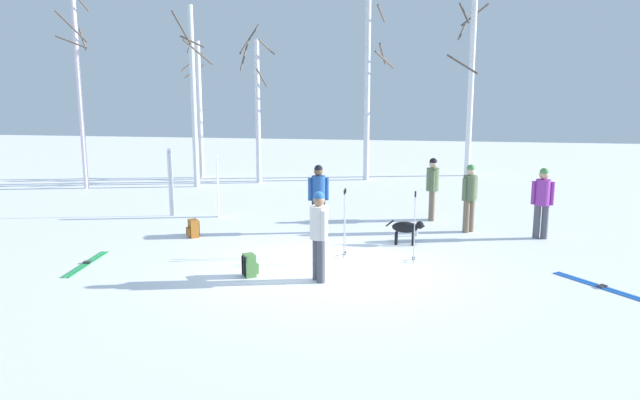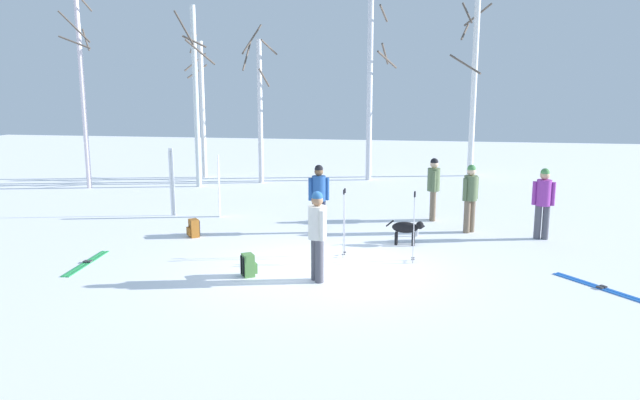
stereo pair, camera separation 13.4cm
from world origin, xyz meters
name	(u,v)px [view 1 (the left image)]	position (x,y,z in m)	size (l,w,h in m)	color
ground_plane	(327,268)	(0.00, 0.00, 0.00)	(60.00, 60.00, 0.00)	white
person_0	(542,198)	(4.71, 3.24, 0.98)	(0.52, 0.34, 1.72)	#4C4C56
person_1	(432,185)	(2.17, 4.88, 0.98)	(0.34, 0.52, 1.72)	#72604C
person_2	(319,230)	(-0.02, -0.80, 0.98)	(0.34, 0.44, 1.72)	#4C4C56
person_3	(318,194)	(-0.66, 2.94, 0.98)	(0.50, 0.34, 1.72)	#1E2338
person_4	(470,194)	(3.06, 3.63, 0.98)	(0.40, 0.39, 1.72)	#72604C
dog	(407,228)	(1.55, 2.14, 0.39)	(0.90, 0.23, 0.57)	black
ski_pair_planted_0	(218,186)	(-3.74, 4.31, 0.87)	(0.04, 0.14, 1.75)	white
ski_pair_planted_1	(171,183)	(-5.10, 4.25, 0.95)	(0.14, 0.02, 1.92)	white
ski_pair_lying_0	(87,264)	(-4.93, -0.51, 0.01)	(0.35, 1.85, 0.05)	green
ski_pair_lying_1	(600,286)	(5.10, -0.30, 0.01)	(1.34, 1.60, 0.05)	blue
ski_poles_0	(345,221)	(0.25, 0.92, 0.79)	(0.07, 0.28, 1.48)	#B2B2BC
ski_poles_1	(415,225)	(1.72, 0.77, 0.79)	(0.07, 0.24, 1.49)	#B2B2BC
backpack_0	(250,266)	(-1.38, -0.74, 0.21)	(0.34, 0.33, 0.44)	#4C7F3F
backpack_1	(193,229)	(-3.59, 1.98, 0.21)	(0.35, 0.34, 0.44)	#99591E
water_bottle_0	(416,232)	(1.77, 2.99, 0.11)	(0.08, 0.08, 0.23)	silver
birch_tree_0	(79,80)	(-10.03, 8.15, 3.83)	(1.23, 1.24, 7.32)	silver
birch_tree_1	(199,107)	(-6.89, 11.43, 2.82)	(0.80, 0.99, 5.67)	silver
birch_tree_2	(193,95)	(-6.23, 9.15, 3.34)	(1.41, 0.88, 6.42)	silver
birch_tree_3	(257,107)	(-4.24, 10.44, 2.88)	(1.30, 1.29, 5.93)	silver
birch_tree_4	(368,78)	(-0.22, 11.86, 3.95)	(1.12, 1.52, 7.74)	silver
birch_tree_5	(470,82)	(3.75, 13.68, 3.82)	(1.64, 1.65, 7.31)	white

